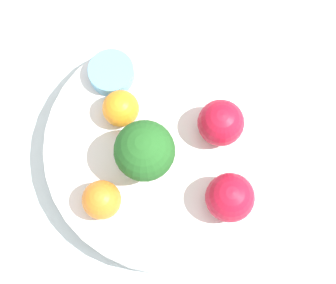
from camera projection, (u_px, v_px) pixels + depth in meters
ground_plane at (168, 158)px, 0.63m from camera, size 6.00×6.00×0.00m
table_surface at (168, 156)px, 0.62m from camera, size 1.20×1.20×0.02m
bowl at (168, 149)px, 0.59m from camera, size 0.26×0.26×0.03m
broccoli at (147, 155)px, 0.53m from camera, size 0.06×0.06×0.07m
apple_red at (221, 123)px, 0.56m from camera, size 0.05×0.05×0.05m
apple_green at (230, 198)px, 0.53m from camera, size 0.05×0.05×0.05m
orange_front at (102, 200)px, 0.54m from camera, size 0.04×0.04×0.04m
orange_back at (121, 108)px, 0.56m from camera, size 0.04×0.04×0.04m
small_cup at (115, 70)px, 0.59m from camera, size 0.05×0.05×0.02m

